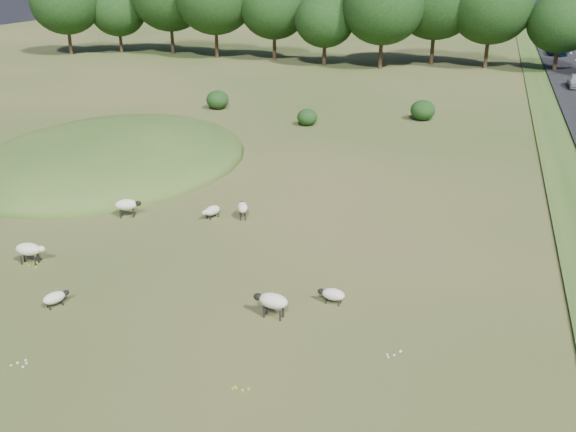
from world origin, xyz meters
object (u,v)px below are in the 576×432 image
at_px(sheep_5, 333,294).
at_px(car_6, 558,50).
at_px(sheep_0, 212,211).
at_px(sheep_2, 243,207).
at_px(sheep_4, 29,249).
at_px(sheep_3, 55,298).
at_px(sheep_6, 127,205).
at_px(sheep_1, 272,301).

height_order(sheep_5, car_6, car_6).
xyz_separation_m(sheep_0, sheep_2, (1.43, 0.44, 0.17)).
relative_size(sheep_4, car_6, 0.28).
relative_size(sheep_5, car_6, 0.22).
distance_m(sheep_3, sheep_6, 8.71).
bearing_deg(sheep_2, sheep_5, -161.56).
distance_m(sheep_4, sheep_6, 5.88).
bearing_deg(sheep_6, sheep_1, -60.53).
bearing_deg(sheep_6, sheep_4, -126.97).
bearing_deg(sheep_0, car_6, -172.69).
height_order(sheep_1, sheep_2, sheep_1).
height_order(sheep_1, sheep_4, sheep_1).
bearing_deg(car_6, sheep_6, -110.39).
distance_m(sheep_1, sheep_2, 9.45).
xyz_separation_m(sheep_3, sheep_4, (-3.17, 2.72, 0.28)).
bearing_deg(sheep_2, car_6, -39.90).
relative_size(sheep_2, sheep_6, 0.88).
height_order(sheep_6, car_6, car_6).
height_order(sheep_2, sheep_4, sheep_4).
xyz_separation_m(sheep_0, car_6, (20.29, 64.24, 0.51)).
distance_m(sheep_0, sheep_2, 1.51).
bearing_deg(sheep_2, sheep_0, 83.84).
bearing_deg(sheep_2, sheep_3, 137.62).
distance_m(sheep_2, car_6, 66.53).
bearing_deg(sheep_5, sheep_0, -35.52).
distance_m(sheep_2, sheep_5, 9.17).
height_order(sheep_2, sheep_6, sheep_6).
distance_m(sheep_4, car_6, 75.51).
bearing_deg(sheep_0, sheep_4, -12.27).
height_order(sheep_2, sheep_3, sheep_2).
distance_m(sheep_4, sheep_5, 12.74).
distance_m(sheep_0, sheep_1, 9.82).
xyz_separation_m(sheep_1, sheep_3, (-7.76, -1.61, -0.29)).
bearing_deg(sheep_5, car_6, -95.54).
bearing_deg(sheep_6, sheep_0, -10.20).
distance_m(sheep_1, sheep_5, 2.40).
distance_m(sheep_0, car_6, 67.37).
xyz_separation_m(sheep_1, sheep_4, (-10.94, 1.11, -0.01)).
relative_size(sheep_5, sheep_6, 0.81).
bearing_deg(sheep_3, car_6, 11.21).
height_order(sheep_0, sheep_6, sheep_6).
relative_size(sheep_4, sheep_5, 1.24).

